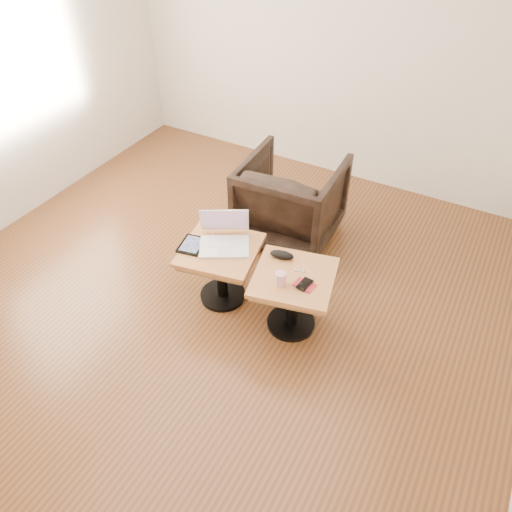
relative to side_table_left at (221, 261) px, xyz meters
The scene contains 11 objects.
room_shell 0.98m from the side_table_left, 108.11° to the right, with size 4.52×4.52×2.71m.
side_table_left is the anchor object (origin of this frame).
side_table_right 0.60m from the side_table_left, ahead, with size 0.66×0.66×0.50m.
laptop 0.19m from the side_table_left, 90.38° to the left, with size 0.48×0.46×0.25m.
tablet 0.25m from the side_table_left, 158.74° to the right, with size 0.21×0.25×0.02m.
charging_adapter 0.33m from the side_table_left, 144.27° to the left, with size 0.04×0.04×0.03m, color white.
glasses_case 0.49m from the side_table_left, 15.61° to the left, with size 0.18×0.08×0.05m, color black.
striped_cup 0.60m from the side_table_left, 12.38° to the right, with size 0.08×0.08×0.10m, color pink.
earbuds_tangle 0.63m from the side_table_left, ahead, with size 0.08×0.05×0.02m.
phone_on_sleeve 0.72m from the side_table_left, ahead, with size 0.15×0.13×0.02m.
armchair 0.99m from the side_table_left, 83.91° to the left, with size 0.81×0.83×0.75m, color #2D201B.
Camera 1 is at (1.60, -2.30, 2.84)m, focal length 35.00 mm.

